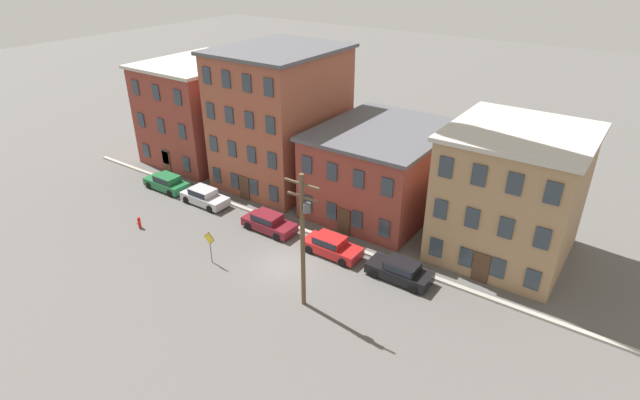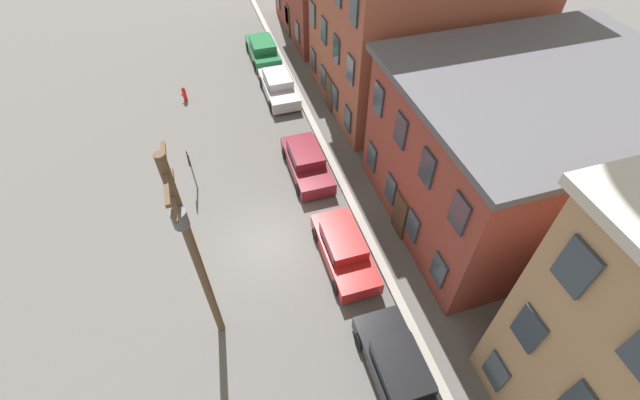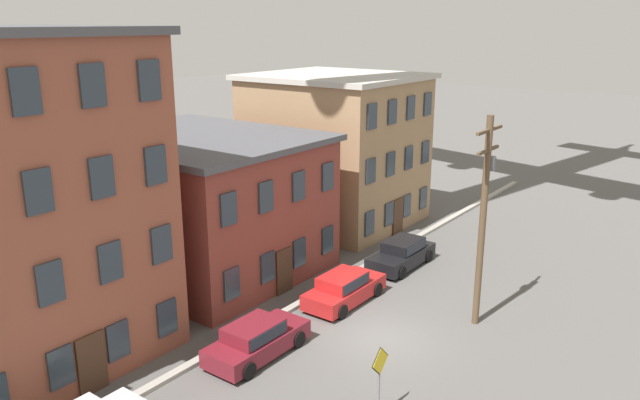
{
  "view_description": "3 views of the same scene",
  "coord_description": "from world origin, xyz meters",
  "px_view_note": "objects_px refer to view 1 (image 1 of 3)",
  "views": [
    {
      "loc": [
        18.69,
        -22.5,
        20.24
      ],
      "look_at": [
        -0.33,
        4.74,
        3.07
      ],
      "focal_mm": 28.0,
      "sensor_mm": 36.0,
      "label": 1
    },
    {
      "loc": [
        12.13,
        -1.22,
        15.67
      ],
      "look_at": [
        1.41,
        2.08,
        3.66
      ],
      "focal_mm": 24.0,
      "sensor_mm": 36.0,
      "label": 2
    },
    {
      "loc": [
        -19.87,
        -11.77,
        12.48
      ],
      "look_at": [
        -0.7,
        2.5,
        5.6
      ],
      "focal_mm": 35.0,
      "sensor_mm": 36.0,
      "label": 3
    }
  ],
  "objects_px": {
    "car_green": "(167,182)",
    "car_maroon": "(268,222)",
    "car_red": "(331,245)",
    "caution_sign": "(210,242)",
    "car_silver": "(204,196)",
    "car_black": "(400,270)",
    "utility_pole": "(303,235)",
    "fire_hydrant": "(139,222)"
  },
  "relations": [
    {
      "from": "car_black",
      "to": "utility_pole",
      "type": "relative_size",
      "value": 0.49
    },
    {
      "from": "car_maroon",
      "to": "fire_hydrant",
      "type": "distance_m",
      "value": 10.34
    },
    {
      "from": "car_green",
      "to": "caution_sign",
      "type": "bearing_deg",
      "value": -26.74
    },
    {
      "from": "car_red",
      "to": "fire_hydrant",
      "type": "bearing_deg",
      "value": -158.99
    },
    {
      "from": "caution_sign",
      "to": "car_red",
      "type": "bearing_deg",
      "value": 42.24
    },
    {
      "from": "car_green",
      "to": "car_red",
      "type": "distance_m",
      "value": 18.35
    },
    {
      "from": "fire_hydrant",
      "to": "car_maroon",
      "type": "bearing_deg",
      "value": 32.86
    },
    {
      "from": "car_silver",
      "to": "car_maroon",
      "type": "bearing_deg",
      "value": -2.01
    },
    {
      "from": "car_green",
      "to": "fire_hydrant",
      "type": "distance_m",
      "value": 6.97
    },
    {
      "from": "car_red",
      "to": "car_black",
      "type": "bearing_deg",
      "value": 0.88
    },
    {
      "from": "car_maroon",
      "to": "car_red",
      "type": "distance_m",
      "value": 5.93
    },
    {
      "from": "car_silver",
      "to": "utility_pole",
      "type": "height_order",
      "value": "utility_pole"
    },
    {
      "from": "car_silver",
      "to": "car_maroon",
      "type": "relative_size",
      "value": 1.0
    },
    {
      "from": "car_maroon",
      "to": "caution_sign",
      "type": "bearing_deg",
      "value": -94.17
    },
    {
      "from": "car_green",
      "to": "caution_sign",
      "type": "xyz_separation_m",
      "value": [
        11.99,
        -6.04,
        0.93
      ]
    },
    {
      "from": "car_red",
      "to": "caution_sign",
      "type": "relative_size",
      "value": 1.75
    },
    {
      "from": "car_green",
      "to": "car_silver",
      "type": "bearing_deg",
      "value": -0.17
    },
    {
      "from": "caution_sign",
      "to": "car_black",
      "type": "bearing_deg",
      "value": 26.27
    },
    {
      "from": "car_maroon",
      "to": "car_black",
      "type": "distance_m",
      "value": 11.44
    },
    {
      "from": "car_green",
      "to": "car_maroon",
      "type": "height_order",
      "value": "same"
    },
    {
      "from": "car_silver",
      "to": "car_red",
      "type": "distance_m",
      "value": 13.41
    },
    {
      "from": "car_green",
      "to": "car_black",
      "type": "bearing_deg",
      "value": -0.45
    },
    {
      "from": "car_maroon",
      "to": "car_black",
      "type": "xyz_separation_m",
      "value": [
        11.44,
        0.09,
        0.0
      ]
    },
    {
      "from": "car_black",
      "to": "utility_pole",
      "type": "bearing_deg",
      "value": -123.08
    },
    {
      "from": "car_maroon",
      "to": "utility_pole",
      "type": "height_order",
      "value": "utility_pole"
    },
    {
      "from": "car_red",
      "to": "utility_pole",
      "type": "distance_m",
      "value": 7.32
    },
    {
      "from": "car_green",
      "to": "car_silver",
      "type": "distance_m",
      "value": 4.94
    },
    {
      "from": "car_silver",
      "to": "car_green",
      "type": "bearing_deg",
      "value": 179.83
    },
    {
      "from": "car_black",
      "to": "car_green",
      "type": "bearing_deg",
      "value": 179.55
    },
    {
      "from": "car_silver",
      "to": "caution_sign",
      "type": "xyz_separation_m",
      "value": [
        7.06,
        -6.03,
        0.93
      ]
    },
    {
      "from": "car_green",
      "to": "car_silver",
      "type": "height_order",
      "value": "same"
    },
    {
      "from": "car_silver",
      "to": "fire_hydrant",
      "type": "bearing_deg",
      "value": -101.58
    },
    {
      "from": "car_silver",
      "to": "car_black",
      "type": "distance_m",
      "value": 18.92
    },
    {
      "from": "car_red",
      "to": "car_black",
      "type": "relative_size",
      "value": 1.0
    },
    {
      "from": "car_maroon",
      "to": "car_black",
      "type": "bearing_deg",
      "value": 0.44
    },
    {
      "from": "car_black",
      "to": "car_maroon",
      "type": "bearing_deg",
      "value": -179.56
    },
    {
      "from": "car_silver",
      "to": "car_red",
      "type": "xyz_separation_m",
      "value": [
        13.41,
        -0.26,
        0.0
      ]
    },
    {
      "from": "car_maroon",
      "to": "caution_sign",
      "type": "distance_m",
      "value": 5.85
    },
    {
      "from": "car_silver",
      "to": "caution_sign",
      "type": "height_order",
      "value": "caution_sign"
    },
    {
      "from": "fire_hydrant",
      "to": "car_red",
      "type": "bearing_deg",
      "value": 21.01
    },
    {
      "from": "car_black",
      "to": "caution_sign",
      "type": "bearing_deg",
      "value": -153.73
    },
    {
      "from": "car_silver",
      "to": "car_maroon",
      "type": "height_order",
      "value": "same"
    }
  ]
}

